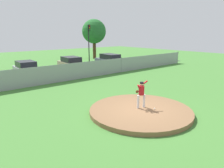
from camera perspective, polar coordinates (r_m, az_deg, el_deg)
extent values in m
plane|color=#427A33|center=(16.50, -7.84, -1.91)|extent=(80.00, 80.00, 0.00)
cube|color=#2B2B2D|center=(23.94, -18.87, 2.42)|extent=(44.00, 7.00, 0.01)
cylinder|color=brown|center=(12.07, 7.79, -7.30)|extent=(5.80, 5.80, 0.24)
cylinder|color=silver|center=(11.99, 7.18, -4.84)|extent=(0.13, 0.13, 0.78)
cylinder|color=silver|center=(12.19, 8.78, -4.58)|extent=(0.13, 0.13, 0.78)
cylinder|color=maroon|center=(11.90, 8.09, -1.71)|extent=(0.32, 0.32, 0.54)
cylinder|color=maroon|center=(11.94, 8.73, 0.15)|extent=(0.50, 0.23, 0.34)
cylinder|color=maroon|center=(11.73, 7.52, -1.22)|extent=(0.29, 0.17, 0.46)
ellipsoid|color=#4C2D14|center=(11.73, 6.92, -2.07)|extent=(0.20, 0.12, 0.18)
sphere|color=tan|center=(11.81, 8.15, 0.01)|extent=(0.20, 0.20, 0.20)
cylinder|color=black|center=(11.79, 8.16, 0.34)|extent=(0.21, 0.21, 0.09)
sphere|color=white|center=(12.08, 11.58, -6.65)|extent=(0.07, 0.07, 0.07)
cube|color=gray|center=(19.73, -14.19, 2.85)|extent=(38.55, 0.03, 1.64)
cylinder|color=slate|center=(24.05, 2.53, 5.31)|extent=(0.07, 0.07, 1.74)
cylinder|color=slate|center=(32.95, 17.60, 7.00)|extent=(0.07, 0.07, 1.74)
cube|color=slate|center=(28.29, -0.54, 6.19)|extent=(2.03, 4.88, 0.70)
cube|color=black|center=(28.21, -0.55, 7.57)|extent=(1.79, 2.72, 0.67)
cylinder|color=black|center=(29.53, -2.29, 5.83)|extent=(1.89, 0.73, 0.64)
cylinder|color=black|center=(27.18, 1.35, 5.13)|extent=(1.89, 0.73, 0.64)
cube|color=tan|center=(25.42, -11.10, 5.13)|extent=(2.17, 4.36, 0.76)
cube|color=black|center=(25.33, -11.17, 6.67)|extent=(1.88, 2.45, 0.61)
cylinder|color=black|center=(26.66, -12.26, 4.65)|extent=(1.96, 0.78, 0.64)
cylinder|color=black|center=(24.31, -9.74, 3.90)|extent=(1.96, 0.78, 0.64)
cube|color=#B7BABF|center=(23.51, -22.44, 3.50)|extent=(1.95, 4.13, 0.64)
cube|color=black|center=(23.41, -22.58, 5.05)|extent=(1.73, 2.30, 0.65)
cylinder|color=black|center=(24.76, -23.16, 3.15)|extent=(1.86, 0.72, 0.64)
cylinder|color=black|center=(22.37, -21.48, 2.26)|extent=(1.86, 0.72, 0.64)
cone|color=orange|center=(24.02, -16.99, 3.27)|extent=(0.32, 0.32, 0.55)
cube|color=black|center=(24.07, -16.95, 2.67)|extent=(0.40, 0.40, 0.03)
cylinder|color=black|center=(31.11, -6.38, 10.74)|extent=(0.14, 0.14, 5.58)
cube|color=black|center=(30.93, -6.31, 15.06)|extent=(0.28, 0.24, 0.90)
sphere|color=red|center=(30.83, -6.19, 15.56)|extent=(0.18, 0.18, 0.18)
sphere|color=orange|center=(30.83, -6.18, 15.06)|extent=(0.18, 0.18, 0.18)
sphere|color=green|center=(30.82, -6.16, 14.56)|extent=(0.18, 0.18, 0.18)
cylinder|color=#4C331E|center=(37.21, -4.85, 9.48)|extent=(0.57, 0.57, 3.25)
sphere|color=#25692C|center=(37.10, -4.95, 14.21)|extent=(4.13, 4.13, 4.13)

